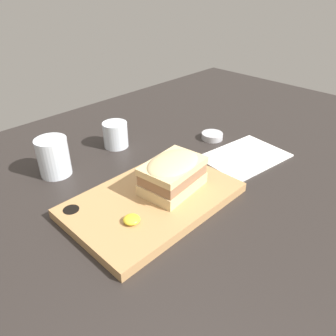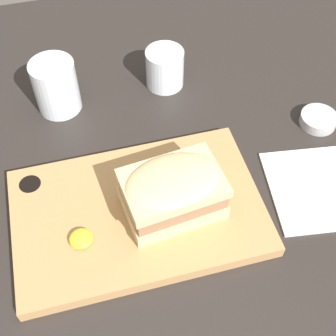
{
  "view_description": "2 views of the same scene",
  "coord_description": "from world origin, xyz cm",
  "px_view_note": "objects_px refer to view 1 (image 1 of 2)",
  "views": [
    {
      "loc": [
        -39.29,
        -35.99,
        44.05
      ],
      "look_at": [
        1.87,
        4.31,
        8.81
      ],
      "focal_mm": 35.0,
      "sensor_mm": 36.0,
      "label": 1
    },
    {
      "loc": [
        -7.63,
        -31.23,
        59.01
      ],
      "look_at": [
        2.61,
        7.22,
        7.84
      ],
      "focal_mm": 50.0,
      "sensor_mm": 36.0,
      "label": 2
    }
  ],
  "objects_px": {
    "water_glass": "(54,159)",
    "napkin": "(245,157)",
    "wine_glass": "(116,135)",
    "sandwich": "(173,173)",
    "condiment_dish": "(212,136)",
    "serving_board": "(153,200)"
  },
  "relations": [
    {
      "from": "water_glass",
      "to": "napkin",
      "type": "relative_size",
      "value": 0.4
    },
    {
      "from": "wine_glass",
      "to": "napkin",
      "type": "xyz_separation_m",
      "value": [
        0.19,
        -0.29,
        -0.03
      ]
    },
    {
      "from": "napkin",
      "to": "wine_glass",
      "type": "bearing_deg",
      "value": 123.98
    },
    {
      "from": "sandwich",
      "to": "napkin",
      "type": "bearing_deg",
      "value": -3.75
    },
    {
      "from": "sandwich",
      "to": "napkin",
      "type": "relative_size",
      "value": 0.61
    },
    {
      "from": "water_glass",
      "to": "wine_glass",
      "type": "xyz_separation_m",
      "value": [
        0.19,
        0.01,
        -0.01
      ]
    },
    {
      "from": "water_glass",
      "to": "condiment_dish",
      "type": "distance_m",
      "value": 0.44
    },
    {
      "from": "condiment_dish",
      "to": "serving_board",
      "type": "bearing_deg",
      "value": -163.09
    },
    {
      "from": "wine_glass",
      "to": "napkin",
      "type": "distance_m",
      "value": 0.35
    },
    {
      "from": "serving_board",
      "to": "napkin",
      "type": "relative_size",
      "value": 1.52
    },
    {
      "from": "wine_glass",
      "to": "condiment_dish",
      "type": "distance_m",
      "value": 0.27
    },
    {
      "from": "sandwich",
      "to": "napkin",
      "type": "xyz_separation_m",
      "value": [
        0.25,
        -0.02,
        -0.06
      ]
    },
    {
      "from": "serving_board",
      "to": "wine_glass",
      "type": "xyz_separation_m",
      "value": [
        0.11,
        0.26,
        0.02
      ]
    },
    {
      "from": "serving_board",
      "to": "wine_glass",
      "type": "height_order",
      "value": "wine_glass"
    },
    {
      "from": "water_glass",
      "to": "napkin",
      "type": "distance_m",
      "value": 0.47
    },
    {
      "from": "serving_board",
      "to": "napkin",
      "type": "distance_m",
      "value": 0.3
    },
    {
      "from": "water_glass",
      "to": "wine_glass",
      "type": "height_order",
      "value": "water_glass"
    },
    {
      "from": "water_glass",
      "to": "napkin",
      "type": "height_order",
      "value": "water_glass"
    },
    {
      "from": "wine_glass",
      "to": "napkin",
      "type": "height_order",
      "value": "wine_glass"
    },
    {
      "from": "water_glass",
      "to": "condiment_dish",
      "type": "bearing_deg",
      "value": -20.19
    },
    {
      "from": "napkin",
      "to": "condiment_dish",
      "type": "height_order",
      "value": "condiment_dish"
    },
    {
      "from": "serving_board",
      "to": "water_glass",
      "type": "xyz_separation_m",
      "value": [
        -0.08,
        0.25,
        0.03
      ]
    }
  ]
}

